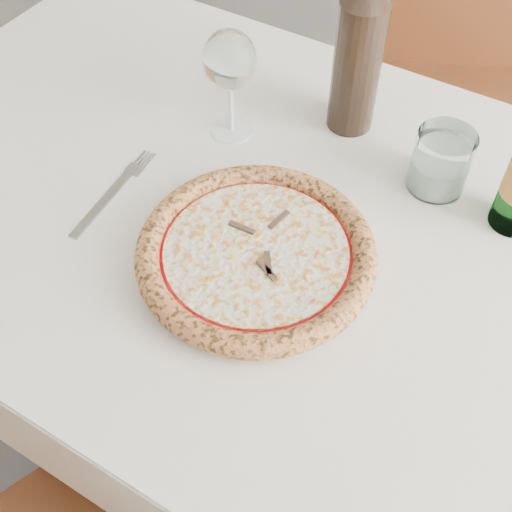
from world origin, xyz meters
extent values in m
cube|color=#545665|center=(0.00, 0.00, -0.01)|extent=(5.00, 6.00, 0.02)
cube|color=#5A2E16|center=(0.11, -0.18, 0.73)|extent=(1.45, 0.87, 0.04)
cube|color=white|center=(0.11, -0.18, 0.75)|extent=(1.51, 0.94, 0.01)
cube|color=white|center=(0.11, 0.25, 0.64)|extent=(1.48, 0.01, 0.22)
cube|color=white|center=(0.11, -0.62, 0.64)|extent=(1.48, 0.01, 0.22)
cylinder|color=#5A2E16|center=(-0.54, 0.16, 0.35)|extent=(0.06, 0.06, 0.71)
cube|color=#5A2E16|center=(0.15, 0.54, 0.45)|extent=(0.61, 0.61, 0.04)
cylinder|color=#5A2E16|center=(0.26, 0.81, 0.21)|extent=(0.04, 0.04, 0.43)
cylinder|color=#5A2E16|center=(0.42, 0.44, 0.21)|extent=(0.04, 0.04, 0.43)
cylinder|color=#5A2E16|center=(-0.11, 0.65, 0.21)|extent=(0.04, 0.04, 0.43)
cylinder|color=#5A2E16|center=(0.05, 0.28, 0.21)|extent=(0.04, 0.04, 0.43)
cylinder|color=silver|center=(0.11, -0.28, 0.76)|extent=(0.30, 0.30, 0.01)
torus|color=silver|center=(0.11, -0.28, 0.77)|extent=(0.30, 0.30, 0.01)
cylinder|color=#E4B554|center=(0.11, -0.28, 0.78)|extent=(0.32, 0.32, 0.01)
torus|color=#B27140|center=(0.11, -0.28, 0.78)|extent=(0.33, 0.33, 0.03)
cylinder|color=#CA0004|center=(0.11, -0.28, 0.78)|extent=(0.28, 0.28, 0.00)
cylinder|color=white|center=(0.11, -0.28, 0.79)|extent=(0.25, 0.25, 0.00)
cube|color=#4F3E35|center=(0.14, -0.28, 0.79)|extent=(0.04, 0.01, 0.00)
cube|color=#4F3E35|center=(0.11, -0.23, 0.79)|extent=(0.01, 0.04, 0.00)
cube|color=#4F3E35|center=(0.04, -0.28, 0.79)|extent=(0.04, 0.01, 0.00)
cube|color=#4F3E35|center=(0.11, -0.32, 0.79)|extent=(0.01, 0.04, 0.00)
cube|color=gray|center=(-0.15, -0.30, 0.76)|extent=(0.02, 0.15, 0.00)
cube|color=gray|center=(-0.15, -0.20, 0.76)|extent=(0.03, 0.02, 0.00)
cylinder|color=gray|center=(-0.16, -0.18, 0.76)|extent=(0.00, 0.04, 0.00)
cylinder|color=gray|center=(-0.15, -0.18, 0.76)|extent=(0.00, 0.04, 0.00)
cylinder|color=gray|center=(-0.15, -0.18, 0.76)|extent=(0.00, 0.04, 0.00)
cylinder|color=gray|center=(-0.14, -0.18, 0.76)|extent=(0.00, 0.04, 0.00)
cylinder|color=white|center=(-0.06, -0.05, 0.76)|extent=(0.07, 0.07, 0.00)
cylinder|color=white|center=(-0.06, -0.05, 0.81)|extent=(0.01, 0.01, 0.09)
ellipsoid|color=white|center=(-0.06, -0.05, 0.89)|extent=(0.08, 0.08, 0.10)
cylinder|color=white|center=(0.28, -0.01, 0.81)|extent=(0.09, 0.09, 0.10)
cylinder|color=white|center=(0.28, -0.01, 0.78)|extent=(0.08, 0.08, 0.05)
cylinder|color=black|center=(0.10, 0.06, 0.87)|extent=(0.08, 0.08, 0.22)
camera|label=1|loc=(0.37, -0.77, 1.46)|focal=45.00mm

